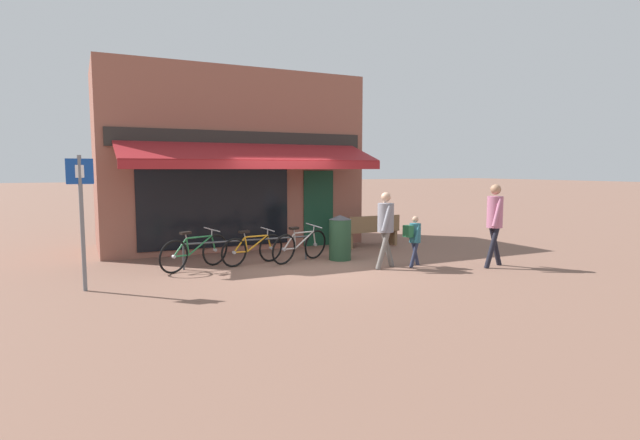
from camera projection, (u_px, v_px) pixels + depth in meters
name	position (u px, v px, depth m)	size (l,w,h in m)	color
ground_plane	(305.00, 267.00, 11.01)	(160.00, 160.00, 0.00)	brown
shop_front	(229.00, 161.00, 14.23)	(7.05, 4.50, 4.76)	#8E5647
bike_rack_rail	(248.00, 244.00, 11.24)	(2.96, 0.04, 0.57)	#47494F
bicycle_green	(195.00, 252.00, 10.65)	(1.67, 0.92, 0.87)	black
bicycle_orange	(253.00, 249.00, 11.22)	(1.61, 0.59, 0.81)	black
bicycle_silver	(300.00, 246.00, 11.54)	(1.67, 0.76, 0.87)	black
pedestrian_adult	(386.00, 222.00, 10.77)	(0.58, 0.57, 1.67)	slate
pedestrian_child	(414.00, 235.00, 10.96)	(0.46, 0.42, 1.13)	#282D47
pedestrian_second_adult	(495.00, 216.00, 10.89)	(0.63, 0.50, 1.83)	black
litter_bin	(340.00, 237.00, 11.78)	(0.53, 0.53, 1.07)	#23472D
parking_sign	(81.00, 208.00, 8.67)	(0.44, 0.07, 2.39)	slate
park_bench	(372.00, 230.00, 13.79)	(1.60, 0.45, 0.87)	brown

